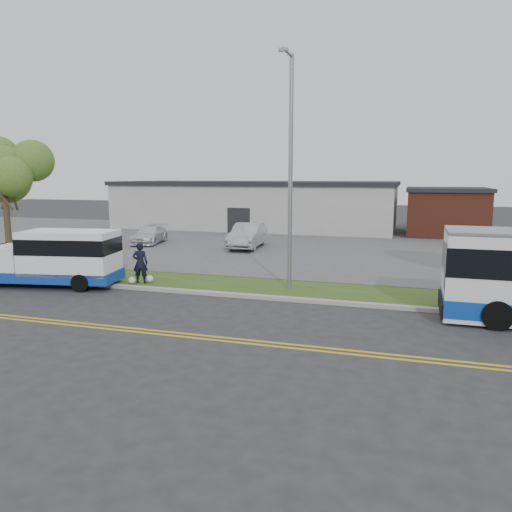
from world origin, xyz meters
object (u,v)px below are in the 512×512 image
(shuttle_bus, at_px, (57,257))
(parked_car_b, at_px, (150,235))
(tree_west, at_px, (3,170))
(streetlight_near, at_px, (290,166))
(pedestrian, at_px, (140,263))
(parked_car_a, at_px, (248,236))

(shuttle_bus, relative_size, parked_car_b, 1.56)
(tree_west, bearing_deg, streetlight_near, -1.80)
(tree_west, height_order, parked_car_b, tree_west)
(shuttle_bus, xyz_separation_m, pedestrian, (3.45, 1.19, -0.31))
(streetlight_near, height_order, parked_car_b, streetlight_near)
(tree_west, height_order, parked_car_a, tree_west)
(shuttle_bus, height_order, parked_car_b, shuttle_bus)
(pedestrian, xyz_separation_m, parked_car_a, (1.07, 11.95, -0.10))
(streetlight_near, height_order, parked_car_a, streetlight_near)
(tree_west, relative_size, parked_car_b, 1.62)
(parked_car_a, relative_size, parked_car_b, 1.16)
(parked_car_a, bearing_deg, parked_car_b, 175.03)
(streetlight_near, distance_m, parked_car_a, 13.14)
(pedestrian, bearing_deg, shuttle_bus, 1.31)
(tree_west, xyz_separation_m, streetlight_near, (15.00, -0.47, 0.11))
(streetlight_near, height_order, shuttle_bus, streetlight_near)
(streetlight_near, xyz_separation_m, shuttle_bus, (-10.04, -2.02, -3.91))
(parked_car_b, bearing_deg, streetlight_near, -51.68)
(pedestrian, distance_m, parked_car_a, 12.00)
(shuttle_bus, relative_size, parked_car_a, 1.35)
(tree_west, xyz_separation_m, parked_car_a, (9.48, 10.65, -4.21))
(streetlight_near, relative_size, parked_car_a, 1.92)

